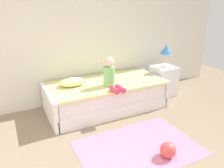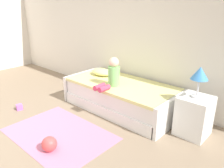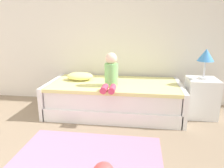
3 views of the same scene
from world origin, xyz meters
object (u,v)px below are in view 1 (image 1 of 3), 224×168
at_px(bed, 106,95).
at_px(child_figure, 110,75).
at_px(table_lamp, 166,50).
at_px(nightstand, 164,81).
at_px(pillow, 72,82).
at_px(toy_ball, 168,150).

relative_size(bed, child_figure, 4.14).
bearing_deg(table_lamp, nightstand, 0.00).
relative_size(child_figure, pillow, 1.16).
height_order(bed, pillow, pillow).
height_order(table_lamp, pillow, table_lamp).
bearing_deg(child_figure, bed, 85.10).
relative_size(child_figure, toy_ball, 2.49).
xyz_separation_m(bed, toy_ball, (0.11, -1.62, -0.14)).
height_order(nightstand, child_figure, child_figure).
xyz_separation_m(bed, table_lamp, (1.35, 0.04, 0.69)).
bearing_deg(nightstand, pillow, 178.37).
bearing_deg(table_lamp, toy_ball, -126.76).
distance_m(table_lamp, child_figure, 1.42).
xyz_separation_m(table_lamp, child_figure, (-1.37, -0.27, -0.23)).
bearing_deg(nightstand, child_figure, -168.71).
bearing_deg(child_figure, pillow, 149.79).
distance_m(child_figure, toy_ball, 1.52).
height_order(nightstand, pillow, pillow).
height_order(table_lamp, toy_ball, table_lamp).
bearing_deg(bed, table_lamp, 1.91).
xyz_separation_m(child_figure, toy_ball, (0.13, -1.39, -0.60)).
relative_size(table_lamp, pillow, 1.02).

